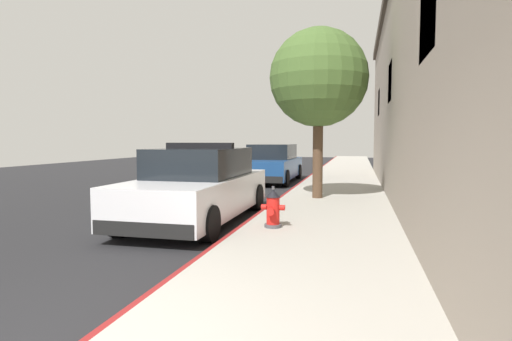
# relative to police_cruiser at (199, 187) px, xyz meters

# --- Properties ---
(ground_plane) EXTENTS (30.74, 60.00, 0.20)m
(ground_plane) POSITION_rel_police_cruiser_xyz_m (-3.33, 4.27, -0.84)
(ground_plane) COLOR #232326
(sidewalk_pavement) EXTENTS (2.88, 60.00, 0.13)m
(sidewalk_pavement) POSITION_rel_police_cruiser_xyz_m (2.67, 4.27, -0.68)
(sidewalk_pavement) COLOR #ADA89E
(sidewalk_pavement) RESTS_ON ground
(curb_painted_edge) EXTENTS (0.08, 60.00, 0.13)m
(curb_painted_edge) POSITION_rel_police_cruiser_xyz_m (1.19, 4.27, -0.68)
(curb_painted_edge) COLOR maroon
(curb_painted_edge) RESTS_ON ground
(police_cruiser) EXTENTS (1.94, 4.84, 1.68)m
(police_cruiser) POSITION_rel_police_cruiser_xyz_m (0.00, 0.00, 0.00)
(police_cruiser) COLOR white
(police_cruiser) RESTS_ON ground
(parked_car_silver_ahead) EXTENTS (1.94, 4.84, 1.56)m
(parked_car_silver_ahead) POSITION_rel_police_cruiser_xyz_m (-0.17, 8.65, -0.00)
(parked_car_silver_ahead) COLOR navy
(parked_car_silver_ahead) RESTS_ON ground
(fire_hydrant) EXTENTS (0.44, 0.40, 0.76)m
(fire_hydrant) POSITION_rel_police_cruiser_xyz_m (1.79, -0.88, -0.26)
(fire_hydrant) COLOR #4C4C51
(fire_hydrant) RESTS_ON sidewalk_pavement
(street_tree) EXTENTS (2.69, 2.69, 4.65)m
(street_tree) POSITION_rel_police_cruiser_xyz_m (2.21, 3.30, 2.68)
(street_tree) COLOR brown
(street_tree) RESTS_ON sidewalk_pavement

